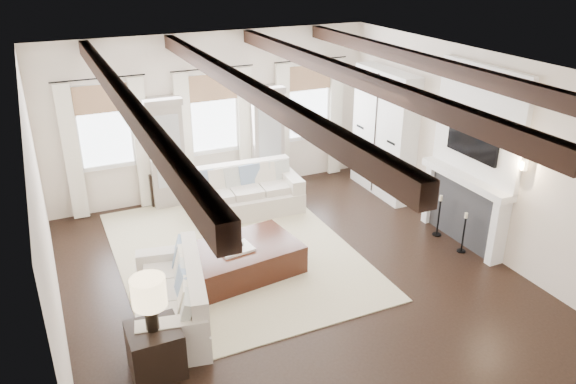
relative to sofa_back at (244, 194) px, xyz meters
name	(u,v)px	position (x,y,z in m)	size (l,w,h in m)	color
ground	(295,282)	(-0.19, -2.62, -0.36)	(7.50, 7.50, 0.00)	black
room_shell	(314,139)	(0.56, -1.72, 1.53)	(6.54, 7.54, 3.22)	white
area_rug	(235,252)	(-0.71, -1.42, -0.35)	(3.67, 4.72, 0.02)	beige
sofa_back	(244,194)	(0.00, 0.00, 0.00)	(2.12, 1.05, 0.89)	silver
sofa_left	(175,299)	(-2.04, -2.79, -0.02)	(1.25, 2.10, 0.84)	silver
ottoman	(240,260)	(-0.84, -2.03, -0.13)	(1.76, 1.10, 0.46)	black
tray	(236,249)	(-0.93, -2.10, 0.12)	(0.50, 0.38, 0.04)	white
book_lower	(233,244)	(-0.95, -2.02, 0.16)	(0.26, 0.20, 0.04)	#262628
book_upper	(235,242)	(-0.92, -2.04, 0.19)	(0.22, 0.17, 0.03)	beige
side_table_front	(156,350)	(-2.49, -3.66, -0.06)	(0.60, 0.60, 0.60)	black
lamp_front	(149,295)	(-2.49, -3.66, 0.70)	(0.40, 0.40, 0.68)	black
side_table_back	(160,186)	(-1.35, 1.09, -0.03)	(0.44, 0.44, 0.66)	black
lamp_back	(156,148)	(-1.35, 1.09, 0.77)	(0.40, 0.40, 0.69)	black
candlestick_near	(463,236)	(2.71, -2.94, -0.07)	(0.14, 0.14, 0.71)	black
candlestick_far	(438,219)	(2.71, -2.30, -0.05)	(0.15, 0.15, 0.76)	black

